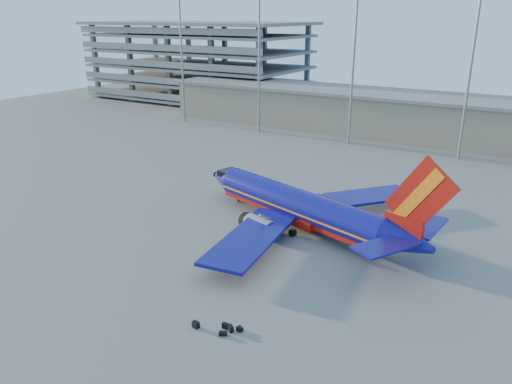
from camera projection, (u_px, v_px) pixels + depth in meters
ground at (238, 235)px, 56.10m from camera, size 220.00×220.00×0.00m
terminal_building at (446, 119)px, 96.33m from camera, size 122.00×16.00×8.50m
parking_garage at (199, 57)px, 142.08m from camera, size 62.00×32.00×21.40m
light_mast_row at (410, 51)px, 84.68m from camera, size 101.60×1.60×28.65m
aircraft_main at (304, 208)px, 57.07m from camera, size 33.57×31.82×11.66m
luggage_pile at (220, 328)px, 39.13m from camera, size 3.83×1.94×0.53m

